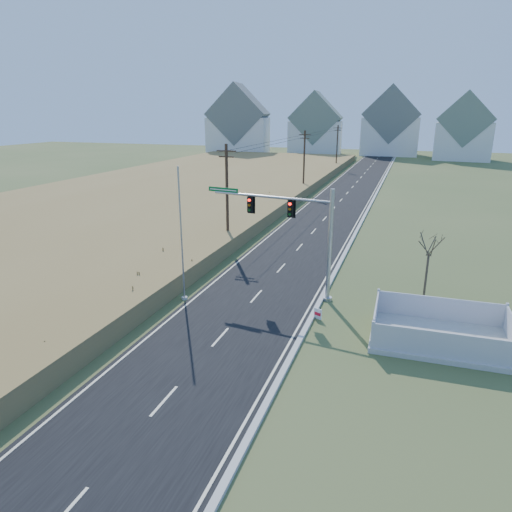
{
  "coord_description": "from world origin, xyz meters",
  "views": [
    {
      "loc": [
        8.97,
        -22.28,
        11.68
      ],
      "look_at": [
        0.55,
        2.34,
        3.4
      ],
      "focal_mm": 32.0,
      "sensor_mm": 36.0,
      "label": 1
    }
  ],
  "objects": [
    {
      "name": "ground",
      "position": [
        0.0,
        0.0,
        0.0
      ],
      "size": [
        260.0,
        260.0,
        0.0
      ],
      "primitive_type": "plane",
      "color": "#3F5127",
      "rests_on": "ground"
    },
    {
      "name": "road",
      "position": [
        0.0,
        50.0,
        0.03
      ],
      "size": [
        8.0,
        180.0,
        0.06
      ],
      "primitive_type": "cube",
      "color": "black",
      "rests_on": "ground"
    },
    {
      "name": "curb",
      "position": [
        4.15,
        50.0,
        0.09
      ],
      "size": [
        0.3,
        180.0,
        0.18
      ],
      "primitive_type": "cube",
      "color": "#B2AFA8",
      "rests_on": "ground"
    },
    {
      "name": "reed_marsh",
      "position": [
        -24.0,
        40.0,
        0.65
      ],
      "size": [
        38.0,
        110.0,
        1.3
      ],
      "primitive_type": "cube",
      "color": "olive",
      "rests_on": "ground"
    },
    {
      "name": "utility_pole_near",
      "position": [
        -6.5,
        15.0,
        4.68
      ],
      "size": [
        1.8,
        0.26,
        9.0
      ],
      "color": "#422D1E",
      "rests_on": "ground"
    },
    {
      "name": "utility_pole_mid",
      "position": [
        -6.5,
        45.0,
        4.68
      ],
      "size": [
        1.8,
        0.26,
        9.0
      ],
      "color": "#422D1E",
      "rests_on": "ground"
    },
    {
      "name": "utility_pole_far",
      "position": [
        -6.5,
        75.0,
        4.68
      ],
      "size": [
        1.8,
        0.26,
        9.0
      ],
      "color": "#422D1E",
      "rests_on": "ground"
    },
    {
      "name": "condo_nw",
      "position": [
        -38.0,
        100.0,
        7.7
      ],
      "size": [
        17.69,
        13.38,
        19.05
      ],
      "rotation": [
        0.0,
        0.0,
        0.14
      ],
      "color": "white",
      "rests_on": "ground"
    },
    {
      "name": "condo_nnw",
      "position": [
        -18.0,
        108.0,
        6.94
      ],
      "size": [
        14.93,
        11.17,
        17.03
      ],
      "rotation": [
        0.0,
        0.0,
        0.07
      ],
      "color": "white",
      "rests_on": "ground"
    },
    {
      "name": "condo_n",
      "position": [
        2.0,
        112.0,
        7.61
      ],
      "size": [
        15.27,
        10.2,
        18.54
      ],
      "color": "white",
      "rests_on": "ground"
    },
    {
      "name": "condo_ne",
      "position": [
        20.0,
        104.0,
        6.84
      ],
      "size": [
        14.12,
        10.51,
        16.52
      ],
      "rotation": [
        0.0,
        0.0,
        -0.1
      ],
      "color": "white",
      "rests_on": "ground"
    },
    {
      "name": "traffic_signal_mast",
      "position": [
        2.65,
        5.29,
        4.44
      ],
      "size": [
        9.01,
        1.52,
        7.23
      ],
      "rotation": [
        0.0,
        0.0,
        -0.14
      ],
      "color": "#9EA0A5",
      "rests_on": "ground"
    },
    {
      "name": "fence_enclosure",
      "position": [
        11.19,
        1.4,
        0.31
      ],
      "size": [
        7.19,
        4.97,
        1.63
      ],
      "rotation": [
        0.0,
        0.0,
        0.02
      ],
      "color": "#B7B5AD",
      "rests_on": "ground"
    },
    {
      "name": "open_sign",
      "position": [
        4.5,
        2.0,
        0.35
      ],
      "size": [
        0.51,
        0.25,
        0.66
      ],
      "rotation": [
        0.0,
        0.0,
        -0.4
      ],
      "color": "white",
      "rests_on": "ground"
    },
    {
      "name": "flagpole",
      "position": [
        -4.3,
        2.14,
        3.42
      ],
      "size": [
        0.39,
        0.39,
        8.57
      ],
      "color": "#B7B5AD",
      "rests_on": "ground"
    },
    {
      "name": "bare_tree",
      "position": [
        10.41,
        6.98,
        3.84
      ],
      "size": [
        1.8,
        1.8,
        4.76
      ],
      "color": "#4C3F33",
      "rests_on": "ground"
    }
  ]
}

